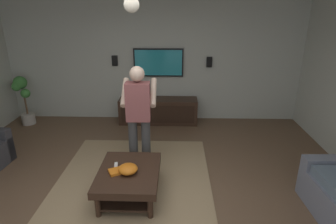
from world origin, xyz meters
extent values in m
plane|color=brown|center=(0.00, 0.00, 0.00)|extent=(7.68, 7.68, 0.00)
cube|color=#B2B7AD|center=(3.21, 0.00, 1.42)|extent=(0.10, 6.60, 2.85)
cube|color=#9E8460|center=(0.46, 0.12, 0.01)|extent=(2.92, 2.26, 0.01)
cube|color=slate|center=(0.37, -2.61, 0.29)|extent=(0.22, 0.85, 0.58)
cube|color=#332116|center=(0.26, 0.12, 0.35)|extent=(1.00, 0.80, 0.10)
cylinder|color=#332116|center=(0.68, -0.20, 0.15)|extent=(0.07, 0.07, 0.30)
cylinder|color=#332116|center=(0.68, 0.44, 0.15)|extent=(0.07, 0.07, 0.30)
cylinder|color=#332116|center=(-0.16, -0.20, 0.15)|extent=(0.07, 0.07, 0.30)
cylinder|color=#332116|center=(-0.16, 0.44, 0.15)|extent=(0.07, 0.07, 0.30)
cube|color=black|center=(0.26, 0.12, 0.10)|extent=(0.88, 0.68, 0.03)
cube|color=#332116|center=(2.88, -0.11, 0.28)|extent=(0.44, 1.70, 0.55)
cube|color=black|center=(2.66, -0.11, 0.28)|extent=(0.01, 1.56, 0.39)
cube|color=black|center=(3.12, -0.11, 1.30)|extent=(0.05, 1.08, 0.60)
cube|color=teal|center=(3.10, -0.11, 1.30)|extent=(0.01, 1.02, 0.54)
cylinder|color=#3F3F3F|center=(1.01, -0.04, 0.41)|extent=(0.14, 0.14, 0.82)
cylinder|color=#3F3F3F|center=(1.01, 0.16, 0.41)|extent=(0.14, 0.14, 0.82)
cube|color=#8C4C4C|center=(1.01, 0.06, 1.11)|extent=(0.23, 0.37, 0.58)
sphere|color=beige|center=(1.01, 0.06, 1.53)|extent=(0.22, 0.22, 0.22)
cylinder|color=beige|center=(1.20, -0.15, 1.20)|extent=(0.48, 0.10, 0.37)
cylinder|color=beige|center=(1.19, 0.29, 1.20)|extent=(0.48, 0.10, 0.37)
cube|color=white|center=(1.39, 0.07, 1.10)|extent=(0.04, 0.05, 0.16)
cylinder|color=#B7B2A8|center=(2.71, 2.75, 0.12)|extent=(0.28, 0.28, 0.24)
cylinder|color=brown|center=(2.71, 2.75, 0.43)|extent=(0.04, 0.04, 0.39)
sphere|color=#3D7F38|center=(2.72, 2.89, 0.85)|extent=(0.19, 0.19, 0.19)
sphere|color=#3D7F38|center=(2.67, 2.69, 0.71)|extent=(0.19, 0.19, 0.19)
sphere|color=#3D7F38|center=(2.82, 2.85, 0.91)|extent=(0.28, 0.28, 0.28)
ellipsoid|color=orange|center=(0.21, 0.11, 0.46)|extent=(0.25, 0.25, 0.11)
cube|color=white|center=(0.36, 0.30, 0.41)|extent=(0.16, 0.07, 0.02)
cube|color=black|center=(0.20, 0.13, 0.41)|extent=(0.09, 0.16, 0.02)
cube|color=orange|center=(0.21, 0.25, 0.42)|extent=(0.24, 0.27, 0.04)
sphere|color=orange|center=(2.85, 0.29, 0.66)|extent=(0.22, 0.22, 0.22)
cube|color=black|center=(3.13, -1.21, 1.32)|extent=(0.06, 0.12, 0.22)
cube|color=black|center=(3.13, 0.84, 1.33)|extent=(0.06, 0.12, 0.22)
sphere|color=silver|center=(0.10, -0.04, 2.45)|extent=(0.16, 0.16, 0.16)
camera|label=1|loc=(-2.91, -0.50, 2.42)|focal=29.93mm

